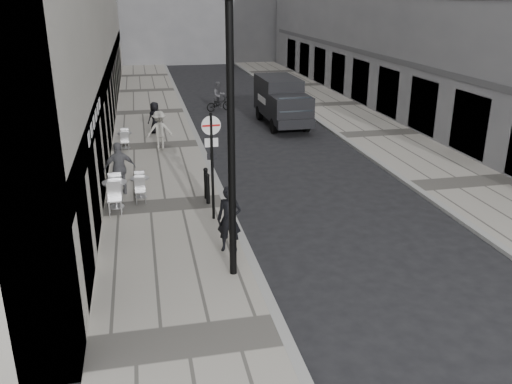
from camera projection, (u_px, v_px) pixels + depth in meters
sidewalk at (157, 146)px, 25.05m from camera, size 4.00×60.00×0.12m
far_sidewalk at (378, 134)px, 27.21m from camera, size 4.00×60.00×0.12m
walking_man at (229, 219)px, 14.53m from camera, size 0.79×0.67×1.84m
sign_post at (212, 152)px, 16.18m from camera, size 0.58×0.09×3.35m
lamppost at (231, 124)px, 12.32m from camera, size 0.31×0.31×6.88m
bollard_near at (208, 190)px, 17.97m from camera, size 0.13×0.13×0.98m
bollard_far at (206, 184)px, 18.41m from camera, size 0.14×0.14×1.02m
panel_van at (281, 99)px, 28.93m from camera, size 2.01×5.26×2.47m
cyclist at (219, 100)px, 32.60m from camera, size 1.72×1.06×1.75m
pedestrian_a at (120, 168)px, 18.68m from camera, size 1.16×0.65×1.86m
pedestrian_b at (160, 130)px, 24.10m from camera, size 1.14×0.67×1.74m
pedestrian_c at (155, 117)px, 26.98m from camera, size 0.91×0.81×1.55m
cafe_table_near at (140, 186)px, 18.54m from camera, size 0.64×1.45×0.83m
cafe_table_mid at (115, 192)px, 17.65m from camera, size 0.80×1.80×1.03m
cafe_table_far at (125, 139)px, 24.43m from camera, size 0.65×1.47×0.84m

